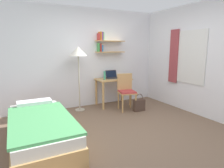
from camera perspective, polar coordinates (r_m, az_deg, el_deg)
ground_plane at (r=3.81m, az=4.52°, el=-13.88°), size 5.28×5.28×0.00m
wall_back at (r=5.30m, az=-6.85°, el=7.65°), size 4.40×0.27×2.60m
wall_right at (r=4.88m, az=25.29°, el=6.40°), size 0.10×4.40×2.60m
bed at (r=3.52m, az=-20.14°, el=-12.40°), size 0.94×2.04×0.54m
desk at (r=5.33m, az=0.39°, el=-0.02°), size 0.92×0.56×0.74m
desk_chair at (r=4.97m, az=4.19°, el=-1.80°), size 0.49×0.50×0.92m
standing_lamp at (r=4.83m, az=-9.89°, el=8.60°), size 0.43×0.43×1.60m
laptop at (r=5.37m, az=-0.07°, el=2.31°), size 0.34×0.23×0.22m
water_bottle at (r=5.12m, az=-2.18°, el=2.53°), size 0.05×0.05×0.22m
book_stack at (r=5.42m, az=3.16°, el=2.08°), size 0.20×0.25×0.06m
handbag at (r=4.97m, az=7.94°, el=-6.09°), size 0.30×0.13×0.44m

